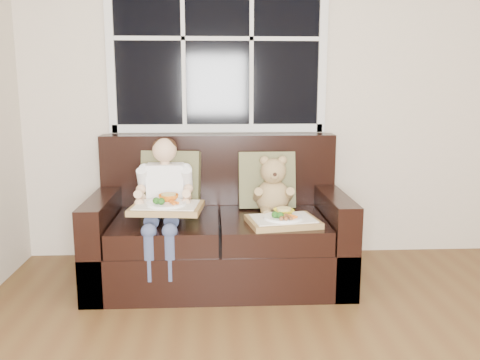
{
  "coord_description": "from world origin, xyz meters",
  "views": [
    {
      "loc": [
        -0.81,
        -1.37,
        1.33
      ],
      "look_at": [
        -0.65,
        1.85,
        0.71
      ],
      "focal_mm": 38.0,
      "sensor_mm": 36.0,
      "label": 1
    }
  ],
  "objects": [
    {
      "name": "tray_right",
      "position": [
        -0.38,
        1.72,
        0.48
      ],
      "size": [
        0.48,
        0.39,
        0.1
      ],
      "rotation": [
        0.0,
        0.0,
        0.17
      ],
      "color": "olive",
      "rests_on": "loveseat"
    },
    {
      "name": "child",
      "position": [
        -1.14,
        1.9,
        0.63
      ],
      "size": [
        0.36,
        0.59,
        0.81
      ],
      "color": "white",
      "rests_on": "loveseat"
    },
    {
      "name": "teddy_bear",
      "position": [
        -0.41,
        2.01,
        0.61
      ],
      "size": [
        0.24,
        0.3,
        0.41
      ],
      "rotation": [
        0.0,
        0.0,
        -0.01
      ],
      "color": "#A68358",
      "rests_on": "loveseat"
    },
    {
      "name": "loveseat",
      "position": [
        -0.78,
        2.02,
        0.31
      ],
      "size": [
        1.7,
        0.92,
        0.96
      ],
      "color": "black",
      "rests_on": "ground"
    },
    {
      "name": "pillow_left",
      "position": [
        -1.12,
        2.17,
        0.65
      ],
      "size": [
        0.43,
        0.24,
        0.42
      ],
      "rotation": [
        -0.21,
        0.0,
        -0.13
      ],
      "color": "olive",
      "rests_on": "loveseat"
    },
    {
      "name": "window_back",
      "position": [
        -0.78,
        2.48,
        1.65
      ],
      "size": [
        1.62,
        0.04,
        1.37
      ],
      "color": "black",
      "rests_on": "room_walls"
    },
    {
      "name": "tray_left",
      "position": [
        -1.11,
        1.73,
        0.58
      ],
      "size": [
        0.47,
        0.38,
        0.1
      ],
      "rotation": [
        0.0,
        0.0,
        -0.11
      ],
      "color": "olive",
      "rests_on": "child"
    },
    {
      "name": "pillow_right",
      "position": [
        -0.44,
        2.17,
        0.65
      ],
      "size": [
        0.4,
        0.18,
        0.41
      ],
      "rotation": [
        -0.21,
        0.0,
        0.01
      ],
      "color": "olive",
      "rests_on": "loveseat"
    }
  ]
}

